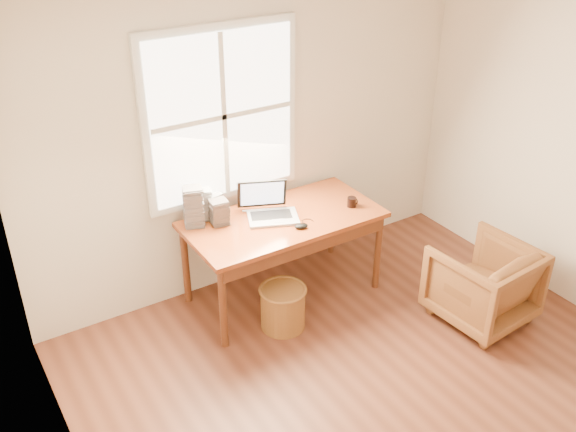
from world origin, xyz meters
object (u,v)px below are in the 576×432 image
laptop (273,202)px  coffee_mug (352,202)px  cd_stack_a (204,204)px  armchair (483,283)px  wicker_stool (283,308)px  desk (283,220)px

laptop → coffee_mug: (0.66, -0.17, -0.11)m
laptop → cd_stack_a: size_ratio=1.67×
laptop → coffee_mug: bearing=8.9°
coffee_mug → cd_stack_a: cd_stack_a is taller
armchair → coffee_mug: 1.24m
wicker_stool → coffee_mug: 1.05m
wicker_stool → laptop: laptop is taller
wicker_stool → laptop: (0.16, 0.40, 0.73)m
desk → coffee_mug: size_ratio=19.21×
armchair → wicker_stool: bearing=-32.0°
armchair → wicker_stool: armchair is taller
desk → laptop: laptop is taller
wicker_stool → laptop: 0.85m
wicker_stool → coffee_mug: coffee_mug is taller
armchair → laptop: (-1.26, 1.14, 0.58)m
desk → wicker_stool: desk is taller
armchair → cd_stack_a: size_ratio=2.79×
cd_stack_a → coffee_mug: bearing=-22.4°
armchair → coffee_mug: bearing=-63.0°
desk → armchair: (1.18, -1.12, -0.40)m
armchair → wicker_stool: 1.61m
desk → cd_stack_a: bearing=149.3°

